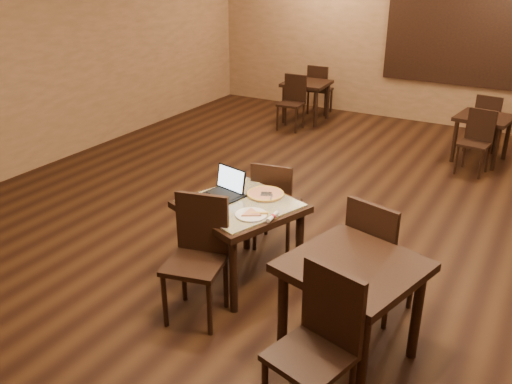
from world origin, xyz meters
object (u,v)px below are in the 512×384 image
Objects in this scene: other_table_b_chair_near at (293,99)px; other_table_b_chair_far at (319,87)px; other_table_b at (307,89)px; other_table_c_chair_far at (376,251)px; other_table_a at (484,124)px; other_table_a_chair_far at (488,120)px; other_table_a_chair_near at (477,138)px; other_table_c at (353,280)px; chair_main_far at (274,201)px; other_table_c_chair_near at (320,339)px; chair_main_near at (198,250)px; tiled_table at (240,213)px; laptop at (227,187)px; pizza_pan at (265,195)px.

other_table_b_chair_far is (0.01, 1.06, 0.00)m from other_table_b_chair_near.
other_table_b is 5.73m from other_table_c_chair_far.
other_table_a is 0.51m from other_table_a_chair_far.
other_table_a_chair_far is 3.06m from other_table_b.
other_table_c is at bearing -84.19° from other_table_a_chair_near.
other_table_c_chair_far is (2.93, -4.39, 0.07)m from other_table_b_chair_near.
other_table_a is 0.76× the size of other_table_c_chair_far.
other_table_b_chair_near is (-0.00, -0.53, -0.07)m from other_table_b.
other_table_b_chair_near is (-1.71, 3.85, -0.02)m from chair_main_far.
other_table_c_chair_near is 1.00× the size of other_table_c_chair_far.
chair_main_far is (0.04, 1.23, -0.05)m from chair_main_near.
tiled_table is at bearing 74.32° from chair_main_near.
laptop reaches higher than other_table_a_chair_far.
other_table_b is (-3.05, 0.10, 0.10)m from other_table_a_chair_far.
pizza_pan is 4.34m from other_table_a.
other_table_c is (1.46, -0.64, -0.15)m from laptop.
other_table_a_chair_far is (-0.02, 1.00, 0.00)m from other_table_a_chair_near.
other_table_b_chair_far reaches higher than tiled_table.
other_table_b_chair_far is 0.87× the size of other_table_c.
other_table_a_chair_near reaches higher than other_table_b.
other_table_c_chair_near reaches higher than other_table_c.
other_table_a_chair_near is at bearing -77.43° from other_table_c_chair_far.
other_table_a is 0.51m from other_table_a_chair_near.
chair_main_far is 1.10× the size of other_table_a_chair_far.
other_table_c is at bearing -11.07° from laptop.
pizza_pan is at bearing 160.35° from other_table_c.
other_table_a_chair_far is 5.43m from other_table_c.
other_table_c is (2.95, -5.53, 0.09)m from other_table_b.
chair_main_far is 1.20× the size of other_table_b.
other_table_b is at bearing -44.54° from other_table_c_chair_far.
other_table_b_chair_far is (-1.81, 5.29, -0.25)m from pizza_pan.
other_table_c_chair_near is at bearing -27.51° from laptop.
chair_main_far is 5.20m from other_table_b_chair_far.
other_table_a is at bearing 60.80° from chair_main_near.
chair_main_far reaches higher than other_table_c.
chair_main_far is 2.17m from other_table_c_chair_near.
other_table_b_chair_near is at bearing 130.56° from tiled_table.
chair_main_near reaches higher than other_table_b_chair_near.
other_table_c_chair_near is at bearing -73.12° from other_table_c.
other_table_a_chair_near is 1.09× the size of other_table_b.
chair_main_far reaches higher than pizza_pan.
chair_main_far is (0.01, 0.62, -0.13)m from tiled_table.
other_table_c_chair_near is at bearing -83.74° from other_table_a_chair_near.
other_table_a_chair_far is 0.95× the size of other_table_b_chair_far.
other_table_a_chair_near is (1.58, 3.78, -0.34)m from laptop.
laptop is 5.63m from other_table_b_chair_far.
other_table_a_chair_near reaches higher than other_table_c.
laptop is at bearing -74.27° from other_table_b_chair_near.
laptop is (-0.20, 0.10, 0.16)m from tiled_table.
chair_main_near is at bearing 101.97° from other_table_b_chair_far.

